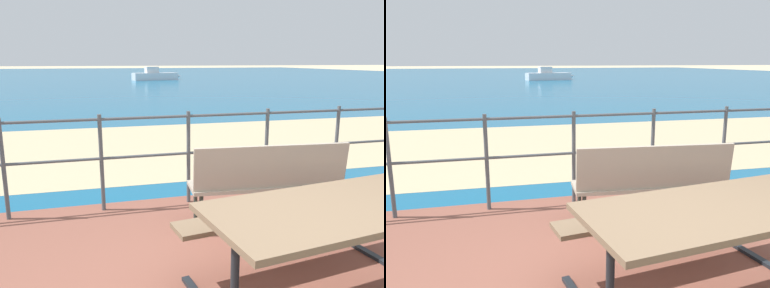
{
  "view_description": "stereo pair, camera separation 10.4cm",
  "coord_description": "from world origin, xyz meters",
  "views": [
    {
      "loc": [
        -1.09,
        -1.79,
        1.7
      ],
      "look_at": [
        0.13,
        2.74,
        0.68
      ],
      "focal_mm": 36.02,
      "sensor_mm": 36.0,
      "label": 1
    },
    {
      "loc": [
        -0.99,
        -1.81,
        1.7
      ],
      "look_at": [
        0.13,
        2.74,
        0.68
      ],
      "focal_mm": 36.02,
      "sensor_mm": 36.0,
      "label": 2
    }
  ],
  "objects": [
    {
      "name": "sea_water",
      "position": [
        0.0,
        40.0,
        0.01
      ],
      "size": [
        90.0,
        90.0,
        0.01
      ],
      "primitive_type": "cube",
      "color": "#145B84",
      "rests_on": "ground"
    },
    {
      "name": "beach_strip",
      "position": [
        0.0,
        5.75,
        0.01
      ],
      "size": [
        54.06,
        5.61,
        0.01
      ],
      "primitive_type": "cube",
      "rotation": [
        0.0,
        0.0,
        -0.01
      ],
      "color": "tan",
      "rests_on": "ground"
    },
    {
      "name": "picnic_table",
      "position": [
        0.45,
        0.15,
        0.66
      ],
      "size": [
        2.03,
        1.75,
        0.77
      ],
      "rotation": [
        0.0,
        0.0,
        0.13
      ],
      "color": "#7A6047",
      "rests_on": "patio_paving"
    },
    {
      "name": "park_bench",
      "position": [
        0.57,
        1.49,
        0.58
      ],
      "size": [
        1.54,
        0.55,
        0.87
      ],
      "rotation": [
        0.0,
        0.0,
        3.05
      ],
      "color": "tan",
      "rests_on": "patio_paving"
    },
    {
      "name": "railing_fence",
      "position": [
        0.0,
        2.4,
        0.72
      ],
      "size": [
        5.94,
        0.04,
        1.08
      ],
      "color": "#4C5156",
      "rests_on": "patio_paving"
    },
    {
      "name": "boat_near",
      "position": [
        4.74,
        31.98,
        0.39
      ],
      "size": [
        4.46,
        1.83,
        1.15
      ],
      "rotation": [
        0.0,
        0.0,
        0.16
      ],
      "color": "silver",
      "rests_on": "sea_water"
    }
  ]
}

